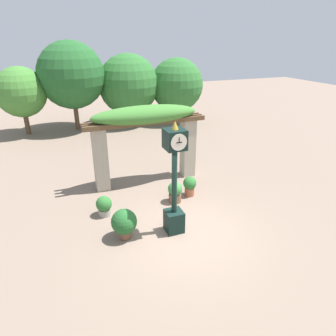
{
  "coord_description": "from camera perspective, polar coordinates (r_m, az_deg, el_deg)",
  "views": [
    {
      "loc": [
        -3.26,
        -6.83,
        5.48
      ],
      "look_at": [
        -0.29,
        0.76,
        1.9
      ],
      "focal_mm": 32.0,
      "sensor_mm": 36.0,
      "label": 1
    }
  ],
  "objects": [
    {
      "name": "ground_plane",
      "position": [
        9.34,
        3.42,
        -12.26
      ],
      "size": [
        60.0,
        60.0,
        0.0
      ],
      "primitive_type": "plane",
      "color": "#7F6B5B"
    },
    {
      "name": "pedestal_clock",
      "position": [
        8.58,
        1.22,
        -2.68
      ],
      "size": [
        0.55,
        0.6,
        3.46
      ],
      "color": "black",
      "rests_on": "ground"
    },
    {
      "name": "pergola",
      "position": [
        11.6,
        -4.29,
        8.0
      ],
      "size": [
        4.74,
        1.11,
        3.14
      ],
      "color": "#A89E89",
      "rests_on": "ground"
    },
    {
      "name": "potted_plant_near_left",
      "position": [
        10.21,
        -12.09,
        -7.01
      ],
      "size": [
        0.53,
        0.53,
        0.69
      ],
      "color": "gray",
      "rests_on": "ground"
    },
    {
      "name": "potted_plant_near_right",
      "position": [
        11.18,
        4.15,
        -3.29
      ],
      "size": [
        0.49,
        0.49,
        0.76
      ],
      "color": "#9E563D",
      "rests_on": "ground"
    },
    {
      "name": "potted_plant_far_left",
      "position": [
        10.74,
        1.35,
        -4.54
      ],
      "size": [
        0.52,
        0.52,
        0.77
      ],
      "color": "brown",
      "rests_on": "ground"
    },
    {
      "name": "potted_plant_far_right",
      "position": [
        8.96,
        -8.36,
        -10.25
      ],
      "size": [
        0.76,
        0.76,
        0.93
      ],
      "color": "brown",
      "rests_on": "ground"
    },
    {
      "name": "tree_line",
      "position": [
        20.1,
        -11.03,
        15.67
      ],
      "size": [
        12.91,
        4.3,
        5.36
      ],
      "color": "brown",
      "rests_on": "ground"
    }
  ]
}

